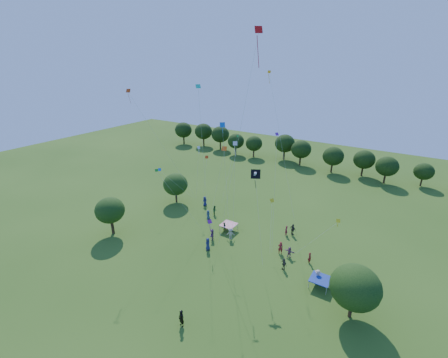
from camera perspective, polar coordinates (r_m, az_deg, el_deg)
ground at (r=34.13m, az=-14.11°, el=-25.36°), size 160.00×160.00×0.00m
near_tree_west at (r=47.49m, az=-20.91°, el=-5.59°), size 4.27×4.27×5.88m
near_tree_north at (r=55.08m, az=-9.24°, el=-1.00°), size 4.44×4.44×5.53m
near_tree_east at (r=33.94m, az=23.72°, el=-18.36°), size 4.94×4.94×6.02m
treeline at (r=75.84m, az=15.98°, el=5.30°), size 88.01×8.77×6.77m
tent_red_stripe at (r=46.51m, az=0.87°, el=-8.68°), size 2.20×2.20×1.10m
tent_blue at (r=38.19m, az=17.88°, el=-17.68°), size 2.20×2.20×1.10m
man_in_black at (r=32.81m, az=-8.12°, el=-24.82°), size 0.78×0.59×1.90m
crowd_person_0 at (r=49.86m, az=-3.04°, el=-6.81°), size 0.53×0.82×1.54m
crowd_person_1 at (r=46.50m, az=11.75°, el=-9.58°), size 0.43×0.62×1.56m
crowd_person_2 at (r=46.35m, az=-0.00°, el=-9.16°), size 0.73×0.88×1.57m
crowd_person_3 at (r=44.58m, az=1.25°, el=-10.36°), size 1.30×1.03×1.82m
crowd_person_4 at (r=46.71m, az=12.97°, el=-9.37°), size 1.16×0.85×1.80m
crowd_person_5 at (r=44.56m, az=-2.26°, el=-10.47°), size 1.27×1.68×1.72m
crowd_person_6 at (r=54.09m, az=-3.67°, el=-4.25°), size 0.76×1.00×1.80m
crowd_person_7 at (r=41.61m, az=16.00°, el=-14.21°), size 0.66×0.67×1.53m
crowd_person_8 at (r=51.14m, az=-1.76°, el=-5.92°), size 0.88×0.91×1.67m
crowd_person_9 at (r=38.72m, az=17.36°, el=-17.28°), size 1.25×0.91×1.75m
crowd_person_10 at (r=39.74m, az=11.31°, el=-15.58°), size 1.04×0.80×1.61m
crowd_person_11 at (r=42.02m, az=12.35°, el=-13.44°), size 1.43×0.58×1.50m
crowd_person_12 at (r=42.40m, az=-3.11°, el=-12.27°), size 0.95×1.01×1.83m
crowd_person_13 at (r=42.38m, az=10.69°, el=-12.71°), size 0.80×0.72×1.81m
pirate_kite at (r=36.07m, az=6.04°, el=0.63°), size 3.33×2.99×11.06m
red_high_kite at (r=32.38m, az=4.79°, el=17.57°), size 5.24×0.80×26.34m
small_kite_0 at (r=41.51m, az=-0.41°, el=3.47°), size 3.25×0.67×12.38m
small_kite_1 at (r=50.93m, az=-3.44°, el=2.78°), size 0.64×1.40×8.24m
small_kite_2 at (r=41.61m, az=9.10°, el=-5.33°), size 2.31×4.72×5.49m
small_kite_3 at (r=51.80m, az=1.68°, el=4.40°), size 0.85×4.36×11.26m
small_kite_4 at (r=36.41m, az=0.01°, el=5.37°), size 1.06×1.07×16.52m
small_kite_5 at (r=40.21m, az=-2.62°, el=-8.53°), size 0.59×1.88×3.68m
small_kite_6 at (r=37.15m, az=2.03°, el=2.51°), size 0.59×0.60×14.17m
small_kite_7 at (r=41.74m, az=-4.47°, el=11.10°), size 1.12×0.94×20.31m
small_kite_8 at (r=46.17m, az=-14.37°, el=10.46°), size 3.55×10.16×19.61m
small_kite_9 at (r=45.27m, az=10.03°, el=11.35°), size 6.42×1.40×21.88m
small_kite_10 at (r=39.23m, az=19.73°, el=-8.57°), size 4.53×2.18×5.47m
small_kite_11 at (r=40.21m, az=-10.01°, el=-2.03°), size 2.44×5.97×10.60m
small_kite_12 at (r=51.33m, az=-10.89°, el=0.63°), size 3.20×5.13×6.59m
small_kite_13 at (r=38.27m, az=9.76°, el=1.73°), size 2.08×3.78×14.90m
small_kite_14 at (r=51.54m, az=-4.92°, el=4.20°), size 0.92×0.60×9.69m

